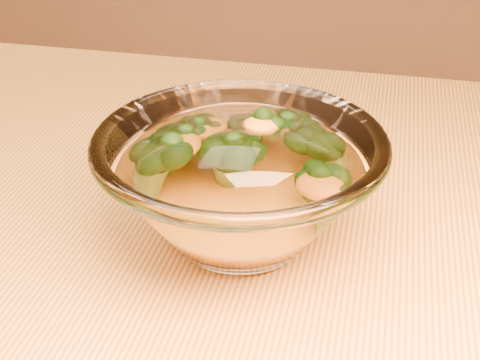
% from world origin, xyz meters
% --- Properties ---
extents(table, '(1.20, 0.80, 0.75)m').
position_xyz_m(table, '(0.00, 0.00, 0.65)').
color(table, gold).
rests_on(table, ground).
extents(glass_bowl, '(0.23, 0.23, 0.10)m').
position_xyz_m(glass_bowl, '(0.05, 0.00, 0.80)').
color(glass_bowl, white).
rests_on(glass_bowl, table).
extents(cheese_sauce, '(0.12, 0.12, 0.03)m').
position_xyz_m(cheese_sauce, '(0.05, 0.00, 0.78)').
color(cheese_sauce, orange).
rests_on(cheese_sauce, glass_bowl).
extents(broccoli_heap, '(0.15, 0.12, 0.07)m').
position_xyz_m(broccoli_heap, '(0.05, 0.02, 0.82)').
color(broccoli_heap, black).
rests_on(broccoli_heap, cheese_sauce).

